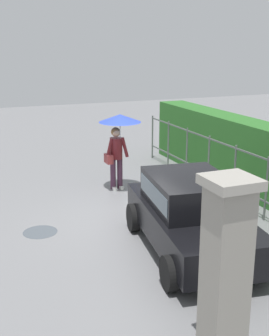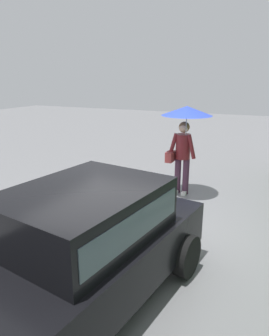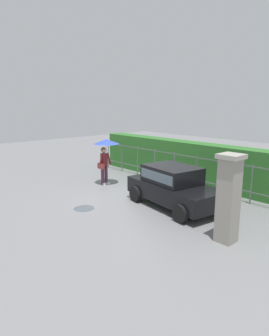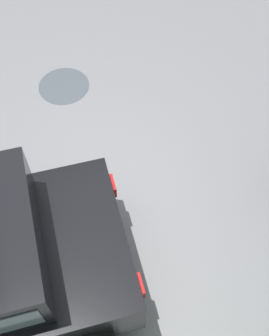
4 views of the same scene
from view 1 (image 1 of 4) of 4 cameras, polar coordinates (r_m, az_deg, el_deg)
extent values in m
plane|color=slate|center=(10.35, 0.05, -6.71)|extent=(40.00, 40.00, 0.00)
cube|color=black|center=(8.77, 7.17, -6.99)|extent=(3.90, 2.16, 0.60)
cube|color=black|center=(8.69, 6.95, -2.98)|extent=(2.09, 1.70, 0.60)
cube|color=#4C5B66|center=(8.69, 6.96, -2.85)|extent=(1.94, 1.70, 0.33)
cylinder|color=black|center=(8.21, 15.88, -11.32)|extent=(0.62, 0.27, 0.60)
cylinder|color=black|center=(7.57, 4.43, -13.13)|extent=(0.62, 0.27, 0.60)
cylinder|color=black|center=(10.25, 9.04, -5.35)|extent=(0.62, 0.27, 0.60)
cylinder|color=black|center=(9.75, -0.16, -6.27)|extent=(0.62, 0.27, 0.60)
cube|color=red|center=(10.54, 6.41, -2.18)|extent=(0.09, 0.21, 0.16)
cube|color=red|center=(10.22, 0.61, -2.64)|extent=(0.09, 0.21, 0.16)
cylinder|color=#47283D|center=(12.49, -1.86, -0.68)|extent=(0.15, 0.15, 0.86)
cylinder|color=#47283D|center=(12.42, -2.73, -0.77)|extent=(0.15, 0.15, 0.86)
cube|color=white|center=(12.55, -1.75, -2.46)|extent=(0.26, 0.10, 0.08)
cube|color=white|center=(12.48, -2.61, -2.56)|extent=(0.26, 0.10, 0.08)
cylinder|color=maroon|center=(12.27, -2.33, 2.50)|extent=(0.34, 0.34, 0.58)
sphere|color=#DBAD89|center=(12.18, -2.35, 4.47)|extent=(0.22, 0.22, 0.22)
sphere|color=olive|center=(12.20, -2.40, 4.59)|extent=(0.25, 0.25, 0.25)
cylinder|color=maroon|center=(12.27, -1.24, 2.65)|extent=(0.09, 0.23, 0.56)
cylinder|color=maroon|center=(12.12, -3.18, 2.47)|extent=(0.09, 0.23, 0.56)
cylinder|color=#B2B2B7|center=(12.13, -1.83, 4.02)|extent=(0.02, 0.02, 0.77)
cone|color=blue|center=(12.04, -1.85, 6.30)|extent=(1.13, 1.13, 0.21)
cube|color=maroon|center=(12.13, -3.28, 1.17)|extent=(0.34, 0.16, 0.24)
cube|color=gray|center=(5.86, 11.39, -13.10)|extent=(0.48, 0.48, 2.30)
cube|color=#9E998E|center=(5.39, 12.08, -1.75)|extent=(0.60, 0.60, 0.12)
cylinder|color=#59605B|center=(15.70, 2.28, 3.93)|extent=(0.05, 0.05, 1.50)
cylinder|color=#59605B|center=(14.61, 4.29, 3.00)|extent=(0.05, 0.05, 1.50)
cylinder|color=#59605B|center=(13.54, 6.61, 1.93)|extent=(0.05, 0.05, 1.50)
cylinder|color=#59605B|center=(12.51, 9.33, 0.67)|extent=(0.05, 0.05, 1.50)
cylinder|color=#59605B|center=(11.51, 12.52, -0.82)|extent=(0.05, 0.05, 1.50)
cylinder|color=#59605B|center=(10.57, 16.31, -2.57)|extent=(0.05, 0.05, 1.50)
cube|color=#59605B|center=(10.86, 14.57, 1.72)|extent=(11.15, 0.03, 0.04)
cube|color=#59605B|center=(11.12, 14.23, -3.13)|extent=(11.15, 0.03, 0.04)
cylinder|color=#4C545B|center=(9.99, -11.83, -7.92)|extent=(0.74, 0.74, 0.00)
camera|label=2|loc=(7.55, 30.89, 3.86)|focal=32.86mm
camera|label=3|loc=(4.07, -107.78, -8.02)|focal=32.43mm
camera|label=4|loc=(10.22, 14.52, 19.11)|focal=46.33mm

